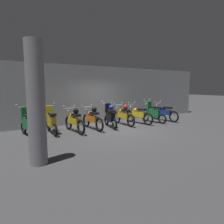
{
  "coord_description": "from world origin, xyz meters",
  "views": [
    {
      "loc": [
        -4.83,
        -7.8,
        1.99
      ],
      "look_at": [
        0.15,
        0.52,
        0.75
      ],
      "focal_mm": 31.57,
      "sensor_mm": 36.0,
      "label": 1
    }
  ],
  "objects_px": {
    "motorbike_slot_2": "(74,120)",
    "motorbike_slot_5": "(123,115)",
    "motorbike_slot_4": "(110,116)",
    "motorbike_slot_7": "(153,113)",
    "motorbike_slot_8": "(164,112)",
    "support_pillar": "(36,104)",
    "motorbike_slot_1": "(51,121)",
    "motorbike_slot_6": "(138,115)",
    "motorbike_slot_3": "(92,118)",
    "motorbike_slot_0": "(28,124)"
  },
  "relations": [
    {
      "from": "motorbike_slot_7",
      "to": "motorbike_slot_8",
      "type": "height_order",
      "value": "motorbike_slot_7"
    },
    {
      "from": "motorbike_slot_6",
      "to": "support_pillar",
      "type": "bearing_deg",
      "value": -151.22
    },
    {
      "from": "motorbike_slot_5",
      "to": "motorbike_slot_1",
      "type": "bearing_deg",
      "value": -179.68
    },
    {
      "from": "motorbike_slot_2",
      "to": "motorbike_slot_8",
      "type": "xyz_separation_m",
      "value": [
        5.61,
        0.11,
        -0.04
      ]
    },
    {
      "from": "motorbike_slot_4",
      "to": "motorbike_slot_8",
      "type": "distance_m",
      "value": 3.73
    },
    {
      "from": "motorbike_slot_1",
      "to": "motorbike_slot_6",
      "type": "height_order",
      "value": "motorbike_slot_1"
    },
    {
      "from": "motorbike_slot_0",
      "to": "motorbike_slot_5",
      "type": "xyz_separation_m",
      "value": [
        4.68,
        0.05,
        0.0
      ]
    },
    {
      "from": "motorbike_slot_5",
      "to": "support_pillar",
      "type": "height_order",
      "value": "support_pillar"
    },
    {
      "from": "motorbike_slot_3",
      "to": "motorbike_slot_7",
      "type": "height_order",
      "value": "motorbike_slot_7"
    },
    {
      "from": "motorbike_slot_3",
      "to": "support_pillar",
      "type": "xyz_separation_m",
      "value": [
        -3.0,
        -3.12,
        1.04
      ]
    },
    {
      "from": "motorbike_slot_0",
      "to": "motorbike_slot_6",
      "type": "xyz_separation_m",
      "value": [
        5.61,
        -0.03,
        -0.04
      ]
    },
    {
      "from": "motorbike_slot_5",
      "to": "motorbike_slot_6",
      "type": "height_order",
      "value": "same"
    },
    {
      "from": "motorbike_slot_6",
      "to": "support_pillar",
      "type": "height_order",
      "value": "support_pillar"
    },
    {
      "from": "motorbike_slot_5",
      "to": "support_pillar",
      "type": "distance_m",
      "value": 5.96
    },
    {
      "from": "motorbike_slot_1",
      "to": "motorbike_slot_4",
      "type": "bearing_deg",
      "value": -3.75
    },
    {
      "from": "motorbike_slot_4",
      "to": "motorbike_slot_6",
      "type": "distance_m",
      "value": 1.87
    },
    {
      "from": "support_pillar",
      "to": "motorbike_slot_2",
      "type": "bearing_deg",
      "value": 55.36
    },
    {
      "from": "motorbike_slot_4",
      "to": "support_pillar",
      "type": "xyz_separation_m",
      "value": [
        -3.94,
        -3.06,
        1.0
      ]
    },
    {
      "from": "motorbike_slot_5",
      "to": "motorbike_slot_7",
      "type": "xyz_separation_m",
      "value": [
        1.86,
        -0.23,
        -0.0
      ]
    },
    {
      "from": "motorbike_slot_0",
      "to": "support_pillar",
      "type": "xyz_separation_m",
      "value": [
        -0.19,
        -3.22,
        1.04
      ]
    },
    {
      "from": "motorbike_slot_8",
      "to": "support_pillar",
      "type": "xyz_separation_m",
      "value": [
        -7.68,
        -3.1,
        1.07
      ]
    },
    {
      "from": "motorbike_slot_3",
      "to": "motorbike_slot_5",
      "type": "height_order",
      "value": "same"
    },
    {
      "from": "motorbike_slot_5",
      "to": "motorbike_slot_8",
      "type": "height_order",
      "value": "same"
    },
    {
      "from": "motorbike_slot_8",
      "to": "motorbike_slot_1",
      "type": "bearing_deg",
      "value": 178.73
    },
    {
      "from": "motorbike_slot_3",
      "to": "motorbike_slot_6",
      "type": "height_order",
      "value": "same"
    },
    {
      "from": "motorbike_slot_7",
      "to": "support_pillar",
      "type": "distance_m",
      "value": 7.47
    },
    {
      "from": "motorbike_slot_1",
      "to": "motorbike_slot_7",
      "type": "xyz_separation_m",
      "value": [
        5.6,
        -0.2,
        0.0
      ]
    },
    {
      "from": "motorbike_slot_5",
      "to": "motorbike_slot_6",
      "type": "relative_size",
      "value": 1.01
    },
    {
      "from": "motorbike_slot_1",
      "to": "motorbike_slot_3",
      "type": "xyz_separation_m",
      "value": [
        1.87,
        -0.13,
        0.0
      ]
    },
    {
      "from": "motorbike_slot_5",
      "to": "motorbike_slot_0",
      "type": "bearing_deg",
      "value": -179.36
    },
    {
      "from": "motorbike_slot_0",
      "to": "motorbike_slot_3",
      "type": "xyz_separation_m",
      "value": [
        2.81,
        -0.1,
        0.0
      ]
    },
    {
      "from": "motorbike_slot_2",
      "to": "motorbike_slot_5",
      "type": "bearing_deg",
      "value": 5.57
    },
    {
      "from": "motorbike_slot_1",
      "to": "support_pillar",
      "type": "distance_m",
      "value": 3.59
    },
    {
      "from": "motorbike_slot_0",
      "to": "motorbike_slot_2",
      "type": "height_order",
      "value": "motorbike_slot_0"
    },
    {
      "from": "motorbike_slot_0",
      "to": "motorbike_slot_5",
      "type": "bearing_deg",
      "value": 0.64
    },
    {
      "from": "motorbike_slot_3",
      "to": "motorbike_slot_6",
      "type": "distance_m",
      "value": 2.8
    },
    {
      "from": "motorbike_slot_3",
      "to": "motorbike_slot_4",
      "type": "bearing_deg",
      "value": -3.29
    },
    {
      "from": "motorbike_slot_0",
      "to": "support_pillar",
      "type": "relative_size",
      "value": 0.53
    },
    {
      "from": "motorbike_slot_4",
      "to": "motorbike_slot_1",
      "type": "bearing_deg",
      "value": 176.25
    },
    {
      "from": "motorbike_slot_5",
      "to": "motorbike_slot_7",
      "type": "relative_size",
      "value": 1.17
    },
    {
      "from": "motorbike_slot_5",
      "to": "motorbike_slot_6",
      "type": "distance_m",
      "value": 0.93
    },
    {
      "from": "motorbike_slot_2",
      "to": "motorbike_slot_4",
      "type": "xyz_separation_m",
      "value": [
        1.88,
        0.07,
        0.04
      ]
    },
    {
      "from": "motorbike_slot_2",
      "to": "motorbike_slot_1",
      "type": "bearing_deg",
      "value": 164.88
    },
    {
      "from": "motorbike_slot_0",
      "to": "support_pillar",
      "type": "height_order",
      "value": "support_pillar"
    },
    {
      "from": "motorbike_slot_4",
      "to": "motorbike_slot_5",
      "type": "xyz_separation_m",
      "value": [
        0.93,
        0.21,
        -0.04
      ]
    },
    {
      "from": "motorbike_slot_7",
      "to": "support_pillar",
      "type": "height_order",
      "value": "support_pillar"
    },
    {
      "from": "motorbike_slot_4",
      "to": "support_pillar",
      "type": "bearing_deg",
      "value": -142.17
    },
    {
      "from": "motorbike_slot_4",
      "to": "support_pillar",
      "type": "distance_m",
      "value": 5.09
    },
    {
      "from": "motorbike_slot_4",
      "to": "motorbike_slot_8",
      "type": "xyz_separation_m",
      "value": [
        3.73,
        0.04,
        -0.08
      ]
    },
    {
      "from": "motorbike_slot_4",
      "to": "motorbike_slot_3",
      "type": "bearing_deg",
      "value": 176.71
    }
  ]
}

